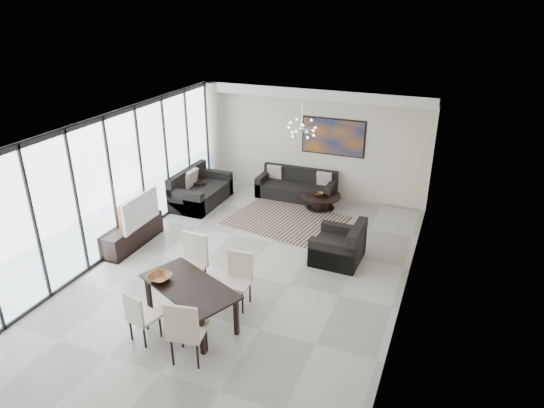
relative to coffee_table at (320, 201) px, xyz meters
The scene contains 20 objects.
room_shell 3.83m from the coffee_table, 90.19° to the right, with size 6.00×9.00×2.90m.
window_wall 5.08m from the coffee_table, 132.63° to the right, with size 0.37×8.95×2.90m.
soffit 2.70m from the coffee_table, 124.75° to the left, with size 5.98×0.40×0.26m, color white.
painting 1.68m from the coffee_table, 88.25° to the left, with size 1.68×0.04×0.98m, color #A75C17.
chandelier 2.43m from the coffee_table, 98.85° to the right, with size 0.66×0.66×0.71m.
rug 1.16m from the coffee_table, 117.44° to the right, with size 2.59×1.99×0.01m, color black.
coffee_table is the anchor object (origin of this frame).
bowl_coffee 0.20m from the coffee_table, 111.70° to the right, with size 0.26×0.26×0.08m, color brown.
sofa_main 0.92m from the coffee_table, 150.51° to the left, with size 2.06×0.84×0.75m.
loveseat 3.15m from the coffee_table, 164.04° to the right, with size 0.99×1.77×0.88m.
armchair 2.64m from the coffee_table, 64.85° to the right, with size 0.98×1.03×0.84m.
side_table 3.20m from the coffee_table, 167.96° to the right, with size 0.37×0.37×0.51m.
tv_console 4.70m from the coffee_table, 133.43° to the right, with size 0.47×1.66×0.52m, color black.
television 4.63m from the coffee_table, 132.17° to the right, with size 1.19×0.16×0.68m, color gray.
dining_table 5.33m from the coffee_table, 97.11° to the right, with size 1.93×1.49×0.72m.
dining_chair_sw 6.12m from the coffee_table, 100.69° to the right, with size 0.50×0.50×0.89m.
dining_chair_se 6.17m from the coffee_table, 91.99° to the right, with size 0.58×0.58×1.09m.
dining_chair_nw 4.55m from the coffee_table, 104.38° to the right, with size 0.54×0.54×1.10m.
dining_chair_ne 4.51m from the coffee_table, 92.01° to the right, with size 0.48×0.48×0.99m.
bowl_dining 5.49m from the coffee_table, 102.60° to the right, with size 0.39×0.39×0.09m, color brown.
Camera 1 is at (3.55, -7.34, 5.12)m, focal length 32.00 mm.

